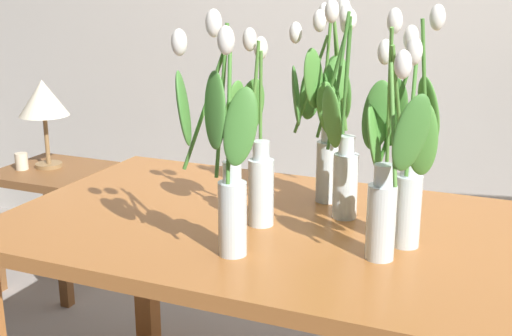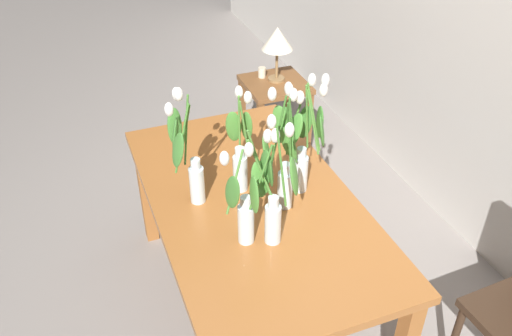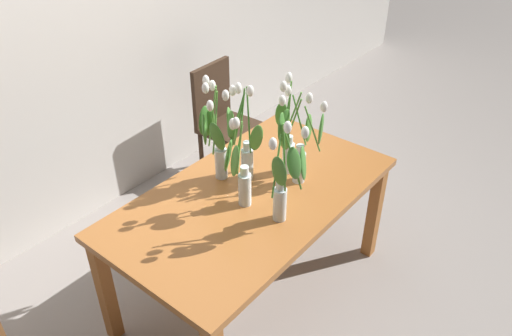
{
  "view_description": "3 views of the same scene",
  "coord_description": "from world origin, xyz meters",
  "px_view_note": "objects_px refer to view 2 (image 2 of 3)",
  "views": [
    {
      "loc": [
        0.55,
        -1.57,
        1.38
      ],
      "look_at": [
        -0.09,
        -0.07,
        0.91
      ],
      "focal_mm": 46.75,
      "sensor_mm": 36.0,
      "label": 1
    },
    {
      "loc": [
        1.82,
        -0.68,
        2.29
      ],
      "look_at": [
        -0.04,
        0.03,
        0.88
      ],
      "focal_mm": 37.77,
      "sensor_mm": 36.0,
      "label": 2
    },
    {
      "loc": [
        -1.64,
        -1.36,
        2.33
      ],
      "look_at": [
        0.0,
        -0.02,
        0.91
      ],
      "focal_mm": 34.83,
      "sensor_mm": 36.0,
      "label": 3
    }
  ],
  "objects_px": {
    "tulip_vase_3": "(188,161)",
    "side_table": "(275,97)",
    "dining_table": "(253,214)",
    "tulip_vase_0": "(285,159)",
    "tulip_vase_1": "(250,201)",
    "tulip_vase_5": "(271,203)",
    "table_lamp": "(277,40)",
    "pillar_candle": "(262,72)",
    "tulip_vase_2": "(240,156)",
    "tulip_vase_4": "(304,145)"
  },
  "relations": [
    {
      "from": "tulip_vase_0",
      "to": "tulip_vase_5",
      "type": "xyz_separation_m",
      "value": [
        0.22,
        -0.15,
        -0.03
      ]
    },
    {
      "from": "tulip_vase_4",
      "to": "dining_table",
      "type": "bearing_deg",
      "value": -88.42
    },
    {
      "from": "tulip_vase_1",
      "to": "side_table",
      "type": "distance_m",
      "value": 1.94
    },
    {
      "from": "tulip_vase_5",
      "to": "table_lamp",
      "type": "xyz_separation_m",
      "value": [
        -1.75,
        0.77,
        -0.09
      ]
    },
    {
      "from": "tulip_vase_1",
      "to": "tulip_vase_2",
      "type": "bearing_deg",
      "value": 166.32
    },
    {
      "from": "tulip_vase_2",
      "to": "pillar_candle",
      "type": "distance_m",
      "value": 1.62
    },
    {
      "from": "tulip_vase_0",
      "to": "tulip_vase_2",
      "type": "relative_size",
      "value": 1.14
    },
    {
      "from": "side_table",
      "to": "table_lamp",
      "type": "relative_size",
      "value": 1.38
    },
    {
      "from": "tulip_vase_1",
      "to": "tulip_vase_3",
      "type": "height_order",
      "value": "tulip_vase_3"
    },
    {
      "from": "tulip_vase_1",
      "to": "pillar_candle",
      "type": "distance_m",
      "value": 1.98
    },
    {
      "from": "tulip_vase_4",
      "to": "pillar_candle",
      "type": "distance_m",
      "value": 1.63
    },
    {
      "from": "tulip_vase_1",
      "to": "table_lamp",
      "type": "relative_size",
      "value": 1.44
    },
    {
      "from": "table_lamp",
      "to": "tulip_vase_2",
      "type": "bearing_deg",
      "value": -29.23
    },
    {
      "from": "tulip_vase_2",
      "to": "tulip_vase_4",
      "type": "relative_size",
      "value": 0.89
    },
    {
      "from": "dining_table",
      "to": "tulip_vase_5",
      "type": "xyz_separation_m",
      "value": [
        0.29,
        -0.03,
        0.29
      ]
    },
    {
      "from": "side_table",
      "to": "tulip_vase_4",
      "type": "bearing_deg",
      "value": -18.08
    },
    {
      "from": "tulip_vase_2",
      "to": "pillar_candle",
      "type": "bearing_deg",
      "value": 154.78
    },
    {
      "from": "pillar_candle",
      "to": "table_lamp",
      "type": "bearing_deg",
      "value": 43.73
    },
    {
      "from": "tulip_vase_0",
      "to": "tulip_vase_2",
      "type": "height_order",
      "value": "tulip_vase_0"
    },
    {
      "from": "dining_table",
      "to": "tulip_vase_5",
      "type": "height_order",
      "value": "tulip_vase_5"
    },
    {
      "from": "dining_table",
      "to": "tulip_vase_5",
      "type": "distance_m",
      "value": 0.41
    },
    {
      "from": "side_table",
      "to": "tulip_vase_3",
      "type": "bearing_deg",
      "value": -36.16
    },
    {
      "from": "dining_table",
      "to": "tulip_vase_4",
      "type": "xyz_separation_m",
      "value": [
        -0.01,
        0.25,
        0.32
      ]
    },
    {
      "from": "tulip_vase_3",
      "to": "dining_table",
      "type": "bearing_deg",
      "value": 72.28
    },
    {
      "from": "tulip_vase_3",
      "to": "tulip_vase_5",
      "type": "distance_m",
      "value": 0.44
    },
    {
      "from": "tulip_vase_0",
      "to": "tulip_vase_1",
      "type": "height_order",
      "value": "tulip_vase_0"
    },
    {
      "from": "dining_table",
      "to": "tulip_vase_0",
      "type": "xyz_separation_m",
      "value": [
        0.07,
        0.12,
        0.33
      ]
    },
    {
      "from": "tulip_vase_0",
      "to": "pillar_candle",
      "type": "relative_size",
      "value": 7.84
    },
    {
      "from": "tulip_vase_5",
      "to": "tulip_vase_1",
      "type": "bearing_deg",
      "value": -113.31
    },
    {
      "from": "dining_table",
      "to": "tulip_vase_3",
      "type": "distance_m",
      "value": 0.42
    },
    {
      "from": "pillar_candle",
      "to": "tulip_vase_1",
      "type": "bearing_deg",
      "value": -23.01
    },
    {
      "from": "side_table",
      "to": "table_lamp",
      "type": "height_order",
      "value": "table_lamp"
    },
    {
      "from": "dining_table",
      "to": "side_table",
      "type": "bearing_deg",
      "value": 153.4
    },
    {
      "from": "tulip_vase_2",
      "to": "pillar_candle",
      "type": "height_order",
      "value": "tulip_vase_2"
    },
    {
      "from": "tulip_vase_3",
      "to": "table_lamp",
      "type": "bearing_deg",
      "value": 143.87
    },
    {
      "from": "tulip_vase_2",
      "to": "tulip_vase_4",
      "type": "height_order",
      "value": "tulip_vase_4"
    },
    {
      "from": "tulip_vase_5",
      "to": "pillar_candle",
      "type": "bearing_deg",
      "value": 159.45
    },
    {
      "from": "tulip_vase_5",
      "to": "pillar_candle",
      "type": "xyz_separation_m",
      "value": [
        -1.83,
        0.69,
        -0.35
      ]
    },
    {
      "from": "tulip_vase_3",
      "to": "tulip_vase_5",
      "type": "relative_size",
      "value": 0.99
    },
    {
      "from": "tulip_vase_3",
      "to": "side_table",
      "type": "bearing_deg",
      "value": 143.84
    },
    {
      "from": "tulip_vase_1",
      "to": "dining_table",
      "type": "bearing_deg",
      "value": 157.19
    },
    {
      "from": "tulip_vase_2",
      "to": "tulip_vase_0",
      "type": "bearing_deg",
      "value": 38.05
    },
    {
      "from": "tulip_vase_4",
      "to": "side_table",
      "type": "xyz_separation_m",
      "value": [
        -1.42,
        0.46,
        -0.54
      ]
    },
    {
      "from": "tulip_vase_1",
      "to": "side_table",
      "type": "height_order",
      "value": "tulip_vase_1"
    },
    {
      "from": "tulip_vase_5",
      "to": "tulip_vase_2",
      "type": "bearing_deg",
      "value": 178.34
    },
    {
      "from": "tulip_vase_0",
      "to": "tulip_vase_4",
      "type": "relative_size",
      "value": 1.01
    },
    {
      "from": "tulip_vase_4",
      "to": "pillar_candle",
      "type": "xyz_separation_m",
      "value": [
        -1.54,
        0.4,
        -0.38
      ]
    },
    {
      "from": "tulip_vase_3",
      "to": "tulip_vase_4",
      "type": "distance_m",
      "value": 0.52
    },
    {
      "from": "dining_table",
      "to": "tulip_vase_0",
      "type": "relative_size",
      "value": 2.72
    },
    {
      "from": "dining_table",
      "to": "tulip_vase_5",
      "type": "bearing_deg",
      "value": -5.86
    }
  ]
}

